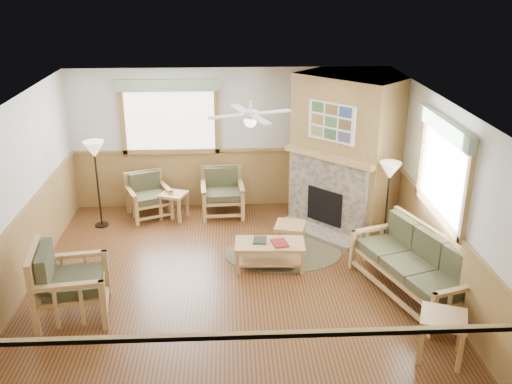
{
  "coord_description": "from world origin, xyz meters",
  "views": [
    {
      "loc": [
        -0.01,
        -7.5,
        4.37
      ],
      "look_at": [
        0.4,
        0.7,
        1.15
      ],
      "focal_mm": 40.0,
      "sensor_mm": 36.0,
      "label": 1
    }
  ],
  "objects_px": {
    "end_table_chairs": "(174,206)",
    "sofa": "(412,266)",
    "floor_lamp_right": "(387,206)",
    "end_table_sofa": "(441,337)",
    "footstool": "(290,236)",
    "armchair_back_right": "(222,193)",
    "armchair_left": "(71,282)",
    "floor_lamp_left": "(98,184)",
    "coffee_table": "(270,255)",
    "armchair_back_left": "(149,196)"
  },
  "relations": [
    {
      "from": "armchair_back_right",
      "to": "coffee_table",
      "type": "distance_m",
      "value": 2.26
    },
    {
      "from": "floor_lamp_left",
      "to": "floor_lamp_right",
      "type": "distance_m",
      "value": 5.03
    },
    {
      "from": "coffee_table",
      "to": "armchair_left",
      "type": "bearing_deg",
      "value": -153.7
    },
    {
      "from": "end_table_chairs",
      "to": "floor_lamp_right",
      "type": "xyz_separation_m",
      "value": [
        3.6,
        -1.44,
        0.51
      ]
    },
    {
      "from": "coffee_table",
      "to": "floor_lamp_right",
      "type": "bearing_deg",
      "value": 18.84
    },
    {
      "from": "footstool",
      "to": "end_table_sofa",
      "type": "bearing_deg",
      "value": -63.63
    },
    {
      "from": "armchair_back_left",
      "to": "armchair_left",
      "type": "distance_m",
      "value": 3.35
    },
    {
      "from": "armchair_back_left",
      "to": "end_table_chairs",
      "type": "distance_m",
      "value": 0.51
    },
    {
      "from": "sofa",
      "to": "armchair_back_left",
      "type": "height_order",
      "value": "sofa"
    },
    {
      "from": "armchair_back_right",
      "to": "armchair_left",
      "type": "bearing_deg",
      "value": -124.19
    },
    {
      "from": "coffee_table",
      "to": "footstool",
      "type": "xyz_separation_m",
      "value": [
        0.39,
        0.69,
        -0.01
      ]
    },
    {
      "from": "end_table_sofa",
      "to": "footstool",
      "type": "bearing_deg",
      "value": 116.37
    },
    {
      "from": "floor_lamp_right",
      "to": "footstool",
      "type": "bearing_deg",
      "value": 175.35
    },
    {
      "from": "coffee_table",
      "to": "floor_lamp_left",
      "type": "height_order",
      "value": "floor_lamp_left"
    },
    {
      "from": "coffee_table",
      "to": "end_table_sofa",
      "type": "relative_size",
      "value": 1.83
    },
    {
      "from": "floor_lamp_left",
      "to": "armchair_left",
      "type": "bearing_deg",
      "value": -85.63
    },
    {
      "from": "sofa",
      "to": "footstool",
      "type": "distance_m",
      "value": 2.23
    },
    {
      "from": "sofa",
      "to": "armchair_left",
      "type": "xyz_separation_m",
      "value": [
        -4.68,
        -0.3,
        0.05
      ]
    },
    {
      "from": "coffee_table",
      "to": "end_table_sofa",
      "type": "height_order",
      "value": "end_table_sofa"
    },
    {
      "from": "armchair_back_left",
      "to": "floor_lamp_left",
      "type": "height_order",
      "value": "floor_lamp_left"
    },
    {
      "from": "end_table_chairs",
      "to": "footstool",
      "type": "relative_size",
      "value": 1.04
    },
    {
      "from": "floor_lamp_left",
      "to": "sofa",
      "type": "bearing_deg",
      "value": -27.93
    },
    {
      "from": "end_table_chairs",
      "to": "footstool",
      "type": "height_order",
      "value": "end_table_chairs"
    },
    {
      "from": "armchair_left",
      "to": "floor_lamp_left",
      "type": "relative_size",
      "value": 0.64
    },
    {
      "from": "footstool",
      "to": "armchair_back_right",
      "type": "bearing_deg",
      "value": 128.15
    },
    {
      "from": "sofa",
      "to": "end_table_sofa",
      "type": "bearing_deg",
      "value": -21.8
    },
    {
      "from": "end_table_chairs",
      "to": "end_table_sofa",
      "type": "bearing_deg",
      "value": -50.75
    },
    {
      "from": "armchair_back_right",
      "to": "floor_lamp_left",
      "type": "distance_m",
      "value": 2.27
    },
    {
      "from": "coffee_table",
      "to": "footstool",
      "type": "relative_size",
      "value": 2.24
    },
    {
      "from": "armchair_left",
      "to": "floor_lamp_right",
      "type": "bearing_deg",
      "value": -78.03
    },
    {
      "from": "coffee_table",
      "to": "footstool",
      "type": "distance_m",
      "value": 0.79
    },
    {
      "from": "armchair_left",
      "to": "floor_lamp_left",
      "type": "xyz_separation_m",
      "value": [
        -0.22,
        2.9,
        0.29
      ]
    },
    {
      "from": "sofa",
      "to": "end_table_chairs",
      "type": "bearing_deg",
      "value": -147.6
    },
    {
      "from": "coffee_table",
      "to": "end_table_sofa",
      "type": "bearing_deg",
      "value": -48.2
    },
    {
      "from": "armchair_back_left",
      "to": "armchair_left",
      "type": "bearing_deg",
      "value": -123.53
    },
    {
      "from": "floor_lamp_right",
      "to": "sofa",
      "type": "bearing_deg",
      "value": -90.0
    },
    {
      "from": "end_table_sofa",
      "to": "floor_lamp_right",
      "type": "height_order",
      "value": "floor_lamp_right"
    },
    {
      "from": "armchair_left",
      "to": "end_table_sofa",
      "type": "relative_size",
      "value": 1.76
    },
    {
      "from": "sofa",
      "to": "end_table_sofa",
      "type": "xyz_separation_m",
      "value": [
        -0.07,
        -1.44,
        -0.17
      ]
    },
    {
      "from": "end_table_chairs",
      "to": "sofa",
      "type": "bearing_deg",
      "value": -38.68
    },
    {
      "from": "armchair_left",
      "to": "floor_lamp_right",
      "type": "relative_size",
      "value": 0.68
    },
    {
      "from": "armchair_left",
      "to": "floor_lamp_left",
      "type": "bearing_deg",
      "value": -4.14
    },
    {
      "from": "end_table_sofa",
      "to": "armchair_back_right",
      "type": "bearing_deg",
      "value": 120.52
    },
    {
      "from": "floor_lamp_right",
      "to": "end_table_sofa",
      "type": "bearing_deg",
      "value": -91.44
    },
    {
      "from": "end_table_sofa",
      "to": "floor_lamp_left",
      "type": "relative_size",
      "value": 0.37
    },
    {
      "from": "armchair_back_right",
      "to": "armchair_left",
      "type": "height_order",
      "value": "armchair_left"
    },
    {
      "from": "armchair_back_right",
      "to": "footstool",
      "type": "bearing_deg",
      "value": -55.13
    },
    {
      "from": "end_table_sofa",
      "to": "floor_lamp_right",
      "type": "distance_m",
      "value": 2.92
    },
    {
      "from": "end_table_chairs",
      "to": "floor_lamp_left",
      "type": "relative_size",
      "value": 0.31
    },
    {
      "from": "floor_lamp_right",
      "to": "armchair_back_right",
      "type": "bearing_deg",
      "value": 149.84
    }
  ]
}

